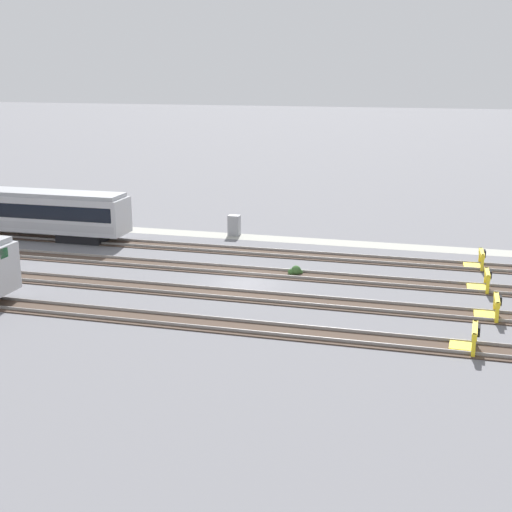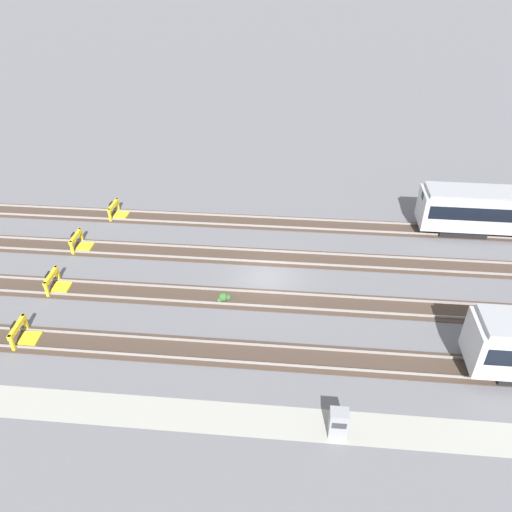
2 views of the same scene
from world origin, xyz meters
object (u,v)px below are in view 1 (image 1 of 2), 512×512
(bumper_stop_middle_track, at_px, (491,308))
(bumper_stop_near_inner_track, at_px, (482,282))
(bumper_stop_nearest_track, at_px, (477,260))
(subway_car_front_row_centre, at_px, (18,211))
(electrical_cabinet, at_px, (234,225))
(weed_clump, at_px, (296,271))
(bumper_stop_far_inner_track, at_px, (469,339))

(bumper_stop_middle_track, bearing_deg, bumper_stop_near_inner_track, -86.75)
(bumper_stop_near_inner_track, distance_m, bumper_stop_middle_track, 4.96)
(bumper_stop_nearest_track, bearing_deg, bumper_stop_near_inner_track, 91.74)
(subway_car_front_row_centre, height_order, electrical_cabinet, subway_car_front_row_centre)
(bumper_stop_near_inner_track, height_order, electrical_cabinet, electrical_cabinet)
(bumper_stop_nearest_track, bearing_deg, bumper_stop_middle_track, 92.50)
(bumper_stop_nearest_track, distance_m, weed_clump, 12.21)
(bumper_stop_near_inner_track, bearing_deg, electrical_cabinet, -28.02)
(weed_clump, bearing_deg, subway_car_front_row_centre, -11.45)
(electrical_cabinet, relative_size, weed_clump, 1.74)
(bumper_stop_middle_track, distance_m, electrical_cabinet, 23.81)
(weed_clump, bearing_deg, bumper_stop_middle_track, 156.06)
(subway_car_front_row_centre, xyz_separation_m, bumper_stop_middle_track, (-34.79, 9.87, -1.53))
(bumper_stop_far_inner_track, xyz_separation_m, electrical_cabinet, (17.46, -19.69, 0.29))
(bumper_stop_near_inner_track, bearing_deg, bumper_stop_nearest_track, -88.26)
(subway_car_front_row_centre, xyz_separation_m, bumper_stop_nearest_track, (-34.35, -0.03, -1.53))
(subway_car_front_row_centre, relative_size, electrical_cabinet, 11.25)
(subway_car_front_row_centre, height_order, weed_clump, subway_car_front_row_centre)
(bumper_stop_far_inner_track, height_order, electrical_cabinet, electrical_cabinet)
(subway_car_front_row_centre, relative_size, bumper_stop_nearest_track, 8.96)
(bumper_stop_near_inner_track, xyz_separation_m, bumper_stop_far_inner_track, (0.95, 9.90, 0.00))
(bumper_stop_nearest_track, distance_m, electrical_cabinet, 18.89)
(bumper_stop_middle_track, xyz_separation_m, bumper_stop_far_inner_track, (1.23, 4.94, 0.00))
(bumper_stop_middle_track, bearing_deg, bumper_stop_far_inner_track, 76.00)
(bumper_stop_near_inner_track, relative_size, electrical_cabinet, 1.25)
(bumper_stop_middle_track, height_order, bumper_stop_far_inner_track, same)
(subway_car_front_row_centre, bearing_deg, bumper_stop_near_inner_track, 171.89)
(subway_car_front_row_centre, relative_size, bumper_stop_middle_track, 9.00)
(bumper_stop_nearest_track, xyz_separation_m, bumper_stop_far_inner_track, (0.80, 14.85, 0.00))
(subway_car_front_row_centre, bearing_deg, electrical_cabinet, -163.13)
(electrical_cabinet, xyz_separation_m, weed_clump, (-6.99, 9.56, -0.56))
(bumper_stop_near_inner_track, height_order, bumper_stop_middle_track, same)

